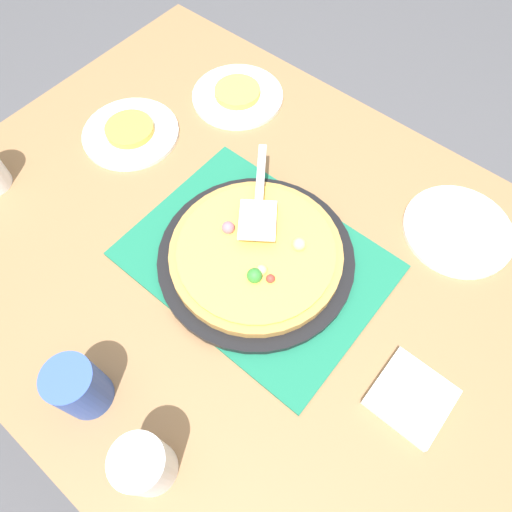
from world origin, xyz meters
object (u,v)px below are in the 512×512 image
Objects in this scene: pizza at (256,253)px; cup_near at (79,387)px; plate_far_right at (238,96)px; served_slice_right at (237,92)px; cup_far at (145,465)px; pizza_server at (259,199)px; plate_side at (458,230)px; pizza_pan at (256,258)px; napkin_stack at (411,397)px; served_slice_left at (129,129)px; plate_near_left at (131,133)px.

cup_near is at bearing -97.65° from pizza.
served_slice_right reaches higher than plate_far_right.
cup_far is 0.50m from pizza_server.
plate_side is 0.72m from cup_far.
plate_far_right is 0.75m from cup_near.
plate_far_right is 0.01m from served_slice_right.
pizza_pan is 0.37m from napkin_stack.
cup_near reaches higher than pizza_server.
pizza is 3.00× the size of served_slice_left.
plate_near_left is at bearing 130.50° from cup_near.
plate_far_right is (-0.32, 0.32, -0.03)m from pizza.
plate_near_left is 0.74m from plate_side.
served_slice_left is 1.00× the size of served_slice_right.
cup_far is (0.55, -0.46, 0.06)m from plate_near_left.
plate_far_right is 0.83m from cup_far.
napkin_stack is (0.80, -0.11, 0.00)m from plate_near_left.
pizza_pan is 1.15× the size of pizza.
served_slice_left is (0.00, 0.00, 0.01)m from plate_near_left.
plate_far_right and plate_side have the same top height.
pizza_server is (0.27, -0.24, 0.05)m from served_slice_right.
plate_side is (0.27, 0.31, -0.01)m from pizza_pan.
pizza is 0.40m from cup_far.
cup_near is 1.00× the size of napkin_stack.
served_slice_left is at bearing 170.51° from pizza_pan.
pizza_pan is 3.17× the size of napkin_stack.
served_slice_left is (-0.11, -0.25, 0.01)m from plate_far_right.
plate_near_left is 0.01m from served_slice_left.
plate_side is 2.00× the size of served_slice_right.
cup_near is at bearing -140.86° from napkin_stack.
cup_far is at bearing -126.01° from napkin_stack.
served_slice_right is 0.36m from pizza_server.
napkin_stack is (0.69, -0.36, -0.01)m from served_slice_right.
napkin_stack is at bearing 53.99° from cup_far.
pizza_pan is 0.46m from plate_far_right.
pizza_pan is 0.02m from pizza.
pizza_server is at bearing 164.66° from napkin_stack.
napkin_stack is at bearing -15.34° from pizza_server.
pizza is 0.44m from served_slice_left.
served_slice_left is at bearing -113.92° from plate_far_right.
pizza is 0.10m from pizza_server.
cup_near is at bearing -49.50° from served_slice_left.
cup_far reaches higher than plate_near_left.
plate_far_right is at bearing 152.54° from napkin_stack.
pizza_server reaches higher than served_slice_right.
served_slice_right reaches higher than plate_side.
served_slice_right is (-0.59, 0.01, 0.01)m from plate_side.
pizza_pan reaches higher than plate_far_right.
pizza is at bearing -44.77° from plate_far_right.
napkin_stack is at bearing -7.82° from plate_near_left.
plate_far_right is at bearing 111.39° from cup_near.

